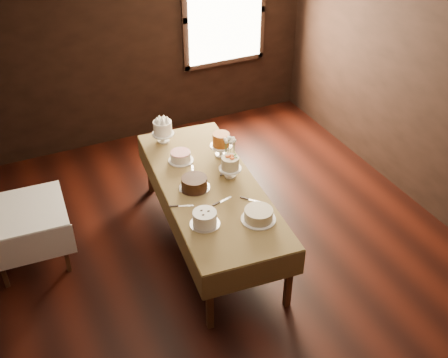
# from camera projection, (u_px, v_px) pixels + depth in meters

# --- Properties ---
(floor) EXTENTS (5.00, 6.00, 0.01)m
(floor) POSITION_uv_depth(u_px,v_px,m) (232.00, 262.00, 5.80)
(floor) COLOR black
(floor) RESTS_ON ground
(wall_back) EXTENTS (5.00, 0.02, 2.80)m
(wall_back) POSITION_uv_depth(u_px,v_px,m) (135.00, 42.00, 7.23)
(wall_back) COLOR black
(wall_back) RESTS_ON ground
(wall_right) EXTENTS (0.02, 6.00, 2.80)m
(wall_right) POSITION_uv_depth(u_px,v_px,m) (442.00, 98.00, 5.87)
(wall_right) COLOR black
(wall_right) RESTS_ON ground
(window) EXTENTS (1.10, 0.05, 1.30)m
(window) POSITION_uv_depth(u_px,v_px,m) (225.00, 15.00, 7.52)
(window) COLOR #FFEABF
(window) RESTS_ON wall_back
(display_table) EXTENTS (1.18, 2.55, 0.77)m
(display_table) POSITION_uv_depth(u_px,v_px,m) (209.00, 189.00, 5.68)
(display_table) COLOR #3F2416
(display_table) RESTS_ON ground
(side_table) EXTENTS (0.84, 0.84, 0.66)m
(side_table) POSITION_uv_depth(u_px,v_px,m) (25.00, 216.00, 5.51)
(side_table) COLOR #3F2416
(side_table) RESTS_ON ground
(cake_meringue) EXTENTS (0.29, 0.29, 0.27)m
(cake_meringue) POSITION_uv_depth(u_px,v_px,m) (163.00, 132.00, 6.29)
(cake_meringue) COLOR white
(cake_meringue) RESTS_ON display_table
(cake_lattice) EXTENTS (0.28, 0.28, 0.11)m
(cake_lattice) POSITION_uv_depth(u_px,v_px,m) (181.00, 157.00, 5.99)
(cake_lattice) COLOR white
(cake_lattice) RESTS_ON display_table
(cake_caramel) EXTENTS (0.25, 0.25, 0.29)m
(cake_caramel) POSITION_uv_depth(u_px,v_px,m) (221.00, 146.00, 6.05)
(cake_caramel) COLOR white
(cake_caramel) RESTS_ON display_table
(cake_chocolate) EXTENTS (0.37, 0.37, 0.13)m
(cake_chocolate) POSITION_uv_depth(u_px,v_px,m) (194.00, 183.00, 5.56)
(cake_chocolate) COLOR silver
(cake_chocolate) RESTS_ON display_table
(cake_flowers) EXTENTS (0.24, 0.24, 0.25)m
(cake_flowers) POSITION_uv_depth(u_px,v_px,m) (230.00, 168.00, 5.71)
(cake_flowers) COLOR white
(cake_flowers) RESTS_ON display_table
(cake_swirl) EXTENTS (0.32, 0.32, 0.15)m
(cake_swirl) POSITION_uv_depth(u_px,v_px,m) (205.00, 219.00, 5.08)
(cake_swirl) COLOR silver
(cake_swirl) RESTS_ON display_table
(cake_cream) EXTENTS (0.38, 0.38, 0.12)m
(cake_cream) POSITION_uv_depth(u_px,v_px,m) (259.00, 215.00, 5.15)
(cake_cream) COLOR white
(cake_cream) RESTS_ON display_table
(cake_server_a) EXTENTS (0.24, 0.09, 0.01)m
(cake_server_a) POSITION_uv_depth(u_px,v_px,m) (226.00, 199.00, 5.44)
(cake_server_a) COLOR silver
(cake_server_a) RESTS_ON display_table
(cake_server_b) EXTENTS (0.18, 0.19, 0.01)m
(cake_server_b) POSITION_uv_depth(u_px,v_px,m) (256.00, 201.00, 5.41)
(cake_server_b) COLOR silver
(cake_server_b) RESTS_ON display_table
(cake_server_c) EXTENTS (0.10, 0.24, 0.01)m
(cake_server_c) POSITION_uv_depth(u_px,v_px,m) (192.00, 169.00, 5.88)
(cake_server_c) COLOR silver
(cake_server_c) RESTS_ON display_table
(cake_server_d) EXTENTS (0.17, 0.20, 0.01)m
(cake_server_d) POSITION_uv_depth(u_px,v_px,m) (224.00, 168.00, 5.90)
(cake_server_d) COLOR silver
(cake_server_d) RESTS_ON display_table
(cake_server_e) EXTENTS (0.23, 0.11, 0.01)m
(cake_server_e) POSITION_uv_depth(u_px,v_px,m) (186.00, 206.00, 5.35)
(cake_server_e) COLOR silver
(cake_server_e) RESTS_ON display_table
(flower_vase) EXTENTS (0.14, 0.14, 0.12)m
(flower_vase) POSITION_uv_depth(u_px,v_px,m) (230.00, 159.00, 5.94)
(flower_vase) COLOR #2D2823
(flower_vase) RESTS_ON display_table
(flower_bouquet) EXTENTS (0.14, 0.14, 0.20)m
(flower_bouquet) POSITION_uv_depth(u_px,v_px,m) (230.00, 145.00, 5.83)
(flower_bouquet) COLOR white
(flower_bouquet) RESTS_ON flower_vase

